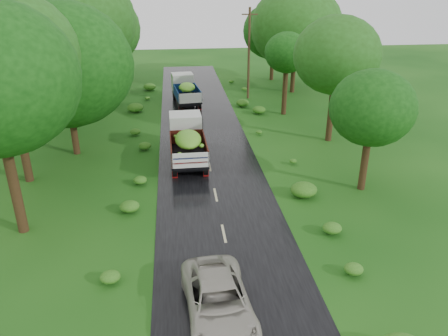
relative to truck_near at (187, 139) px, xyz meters
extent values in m
plane|color=#0F3F0D|center=(1.34, -13.26, -1.48)|extent=(120.00, 120.00, 0.00)
cube|color=black|center=(1.34, -8.26, -1.47)|extent=(6.50, 80.00, 0.02)
cube|color=#BFB78C|center=(1.34, -13.26, -1.46)|extent=(0.12, 1.60, 0.00)
cube|color=#BFB78C|center=(1.34, -9.26, -1.46)|extent=(0.12, 1.60, 0.00)
cube|color=#BFB78C|center=(1.34, -5.26, -1.46)|extent=(0.12, 1.60, 0.00)
cube|color=#BFB78C|center=(1.34, -1.26, -1.46)|extent=(0.12, 1.60, 0.00)
cube|color=#BFB78C|center=(1.34, 2.74, -1.46)|extent=(0.12, 1.60, 0.00)
cube|color=#BFB78C|center=(1.34, 6.74, -1.46)|extent=(0.12, 1.60, 0.00)
cube|color=#BFB78C|center=(1.34, 10.74, -1.46)|extent=(0.12, 1.60, 0.00)
cube|color=#BFB78C|center=(1.34, 14.74, -1.46)|extent=(0.12, 1.60, 0.00)
cube|color=#BFB78C|center=(1.34, 18.74, -1.46)|extent=(0.12, 1.60, 0.00)
cube|color=#BFB78C|center=(1.34, 22.74, -1.46)|extent=(0.12, 1.60, 0.00)
cube|color=#BFB78C|center=(1.34, 26.74, -1.46)|extent=(0.12, 1.60, 0.00)
cube|color=black|center=(0.01, -0.31, -0.85)|extent=(1.77, 5.50, 0.27)
cylinder|color=black|center=(-0.97, 1.66, -0.99)|extent=(0.29, 0.98, 0.97)
cylinder|color=black|center=(0.91, 1.69, -0.99)|extent=(0.29, 0.98, 0.97)
cylinder|color=black|center=(-0.91, -1.57, -0.99)|extent=(0.29, 0.98, 0.97)
cylinder|color=black|center=(0.97, -1.54, -0.99)|extent=(0.29, 0.98, 0.97)
cylinder|color=black|center=(-0.90, -2.56, -0.99)|extent=(0.29, 0.98, 0.97)
cylinder|color=black|center=(0.99, -2.53, -0.99)|extent=(0.29, 0.98, 0.97)
cube|color=#670909|center=(-0.89, -2.89, -1.21)|extent=(0.33, 0.04, 0.44)
cube|color=#670909|center=(0.99, -2.86, -1.21)|extent=(0.33, 0.04, 0.44)
cube|color=silver|center=(-0.03, 1.87, 0.21)|extent=(2.18, 1.88, 1.84)
cube|color=black|center=(0.02, -1.33, -0.63)|extent=(2.31, 4.21, 0.16)
cube|color=#43160C|center=(-1.05, -1.35, -0.09)|extent=(0.15, 4.18, 0.92)
cube|color=#43160C|center=(1.10, -1.31, -0.09)|extent=(0.15, 4.18, 0.92)
cube|color=#43160C|center=(-0.01, 0.72, -0.09)|extent=(2.23, 0.12, 0.92)
cube|color=silver|center=(0.06, -3.38, -0.09)|extent=(2.23, 0.12, 0.92)
ellipsoid|color=#3A8017|center=(0.02, -1.33, 0.49)|extent=(1.94, 3.54, 0.97)
cube|color=black|center=(0.40, 13.64, -0.88)|extent=(2.15, 5.29, 0.26)
cylinder|color=black|center=(-0.69, 15.40, -1.02)|extent=(0.36, 0.94, 0.91)
cylinder|color=black|center=(1.07, 15.60, -1.02)|extent=(0.36, 0.94, 0.91)
cylinder|color=black|center=(-0.35, 12.38, -1.02)|extent=(0.36, 0.94, 0.91)
cylinder|color=black|center=(1.41, 12.58, -1.02)|extent=(0.36, 0.94, 0.91)
cylinder|color=black|center=(-0.25, 11.45, -1.02)|extent=(0.36, 0.94, 0.91)
cylinder|color=black|center=(1.52, 11.65, -1.02)|extent=(0.36, 0.94, 0.91)
cube|color=#670909|center=(-0.21, 11.14, -1.22)|extent=(0.31, 0.07, 0.41)
cube|color=#670909|center=(1.55, 11.34, -1.22)|extent=(0.31, 0.07, 0.41)
cube|color=silver|center=(0.17, 15.69, 0.11)|extent=(2.20, 1.95, 1.74)
cube|color=black|center=(0.51, 12.69, -0.68)|extent=(2.53, 4.14, 0.15)
cube|color=navy|center=(-0.50, 12.57, -0.17)|extent=(0.52, 3.91, 0.87)
cube|color=navy|center=(1.51, 12.80, -0.17)|extent=(0.52, 3.91, 0.87)
cube|color=navy|center=(0.29, 14.61, -0.17)|extent=(2.10, 0.31, 0.87)
cube|color=silver|center=(0.72, 10.77, -0.17)|extent=(2.10, 0.31, 0.87)
ellipsoid|color=#3A8017|center=(0.51, 12.69, 0.37)|extent=(2.13, 3.48, 0.91)
imported|color=#ACA799|center=(0.51, -14.71, -0.77)|extent=(2.64, 5.12, 1.38)
cylinder|color=#382616|center=(6.57, 15.02, 2.80)|extent=(0.24, 0.24, 8.55)
cube|color=#382616|center=(6.57, 15.02, 6.43)|extent=(1.50, 0.16, 0.11)
cylinder|color=black|center=(-8.24, -7.87, 2.72)|extent=(0.48, 0.48, 8.40)
cylinder|color=black|center=(-9.57, -2.10, 2.68)|extent=(0.48, 0.48, 8.32)
ellipsoid|color=#0E3F0C|center=(-9.57, -2.10, 5.85)|extent=(3.98, 3.98, 3.58)
cylinder|color=black|center=(-7.56, 2.01, 1.96)|extent=(0.45, 0.45, 6.88)
ellipsoid|color=#0E3F0C|center=(-7.56, 2.01, 4.58)|extent=(4.20, 4.20, 3.78)
cylinder|color=black|center=(-10.03, 8.81, 2.37)|extent=(0.46, 0.46, 7.70)
ellipsoid|color=#0E3F0C|center=(-10.03, 8.81, 5.30)|extent=(3.92, 3.92, 3.53)
cylinder|color=black|center=(-8.80, 12.44, 2.44)|extent=(0.47, 0.47, 7.83)
ellipsoid|color=#0E3F0C|center=(-8.80, 12.44, 5.41)|extent=(3.23, 3.23, 2.91)
cylinder|color=black|center=(-9.81, 18.60, 2.65)|extent=(0.48, 0.48, 8.26)
ellipsoid|color=#0E3F0C|center=(-9.81, 18.60, 5.79)|extent=(4.79, 4.79, 4.31)
cylinder|color=black|center=(-8.34, 21.66, 1.99)|extent=(0.45, 0.45, 6.93)
ellipsoid|color=#0E3F0C|center=(-8.34, 21.66, 4.62)|extent=(4.22, 4.22, 3.80)
cylinder|color=black|center=(9.77, -5.43, 1.26)|extent=(0.41, 0.41, 5.48)
ellipsoid|color=#204D13|center=(9.77, -5.43, 3.35)|extent=(3.03, 3.03, 2.73)
cylinder|color=black|center=(10.54, 2.53, 2.06)|extent=(0.45, 0.45, 7.08)
ellipsoid|color=#204D13|center=(10.54, 2.53, 4.75)|extent=(3.47, 3.47, 3.12)
cylinder|color=black|center=(8.82, 9.39, 1.55)|extent=(0.43, 0.43, 6.06)
ellipsoid|color=#204D13|center=(8.82, 9.39, 3.86)|extent=(2.74, 2.74, 2.47)
cylinder|color=black|center=(11.57, 16.89, 2.21)|extent=(0.46, 0.46, 7.38)
ellipsoid|color=#204D13|center=(11.57, 16.89, 5.02)|extent=(4.26, 4.26, 3.83)
cylinder|color=black|center=(10.66, 22.83, 1.62)|extent=(0.43, 0.43, 6.20)
ellipsoid|color=#204D13|center=(10.66, 22.83, 3.98)|extent=(3.70, 3.70, 3.33)
camera|label=1|loc=(-0.71, -26.89, 9.93)|focal=35.00mm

